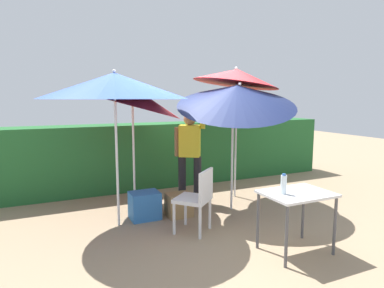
# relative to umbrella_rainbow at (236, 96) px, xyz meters

# --- Properties ---
(ground_plane) EXTENTS (24.00, 24.00, 0.00)m
(ground_plane) POSITION_rel_umbrella_rainbow_xyz_m (-0.63, 0.03, -1.89)
(ground_plane) COLOR #9E8466
(hedge_row) EXTENTS (8.00, 0.70, 1.33)m
(hedge_row) POSITION_rel_umbrella_rainbow_xyz_m (-0.63, 2.03, -1.23)
(hedge_row) COLOR #23602D
(hedge_row) RESTS_ON ground_plane
(umbrella_rainbow) EXTENTS (2.03, 1.95, 2.45)m
(umbrella_rainbow) POSITION_rel_umbrella_rainbow_xyz_m (0.00, 0.00, 0.00)
(umbrella_rainbow) COLOR silver
(umbrella_rainbow) RESTS_ON ground_plane
(umbrella_orange) EXTENTS (1.76, 1.73, 2.28)m
(umbrella_orange) POSITION_rel_umbrella_rainbow_xyz_m (-1.49, 0.81, -0.02)
(umbrella_orange) COLOR silver
(umbrella_orange) RESTS_ON ground_plane
(umbrella_yellow) EXTENTS (2.06, 2.06, 2.24)m
(umbrella_yellow) POSITION_rel_umbrella_rainbow_xyz_m (-1.92, 0.10, 0.13)
(umbrella_yellow) COLOR silver
(umbrella_yellow) RESTS_ON ground_plane
(umbrella_navy) EXTENTS (1.59, 1.57, 2.49)m
(umbrella_navy) POSITION_rel_umbrella_rainbow_xyz_m (0.40, 0.64, 0.34)
(umbrella_navy) COLOR silver
(umbrella_navy) RESTS_ON ground_plane
(person_vendor) EXTENTS (0.51, 0.38, 1.88)m
(person_vendor) POSITION_rel_umbrella_rainbow_xyz_m (-0.50, 0.71, -0.96)
(person_vendor) COLOR black
(person_vendor) RESTS_ON ground_plane
(chair_plastic) EXTENTS (0.62, 0.62, 0.89)m
(chair_plastic) POSITION_rel_umbrella_rainbow_xyz_m (-0.98, -0.61, -1.38)
(chair_plastic) COLOR silver
(chair_plastic) RESTS_ON ground_plane
(cooler_box) EXTENTS (0.45, 0.35, 0.42)m
(cooler_box) POSITION_rel_umbrella_rainbow_xyz_m (-1.49, 0.20, -1.68)
(cooler_box) COLOR #2D6BB7
(cooler_box) RESTS_ON ground_plane
(crate_cardboard) EXTENTS (0.38, 0.30, 0.36)m
(crate_cardboard) POSITION_rel_umbrella_rainbow_xyz_m (-0.97, 0.08, -1.71)
(crate_cardboard) COLOR #9E7A4C
(crate_cardboard) RESTS_ON ground_plane
(folding_table) EXTENTS (0.80, 0.60, 0.74)m
(folding_table) POSITION_rel_umbrella_rainbow_xyz_m (-0.15, -1.62, -1.24)
(folding_table) COLOR #4C4C51
(folding_table) RESTS_ON ground_plane
(bottle_water) EXTENTS (0.07, 0.07, 0.24)m
(bottle_water) POSITION_rel_umbrella_rainbow_xyz_m (-0.34, -1.60, -1.04)
(bottle_water) COLOR silver
(bottle_water) RESTS_ON folding_table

